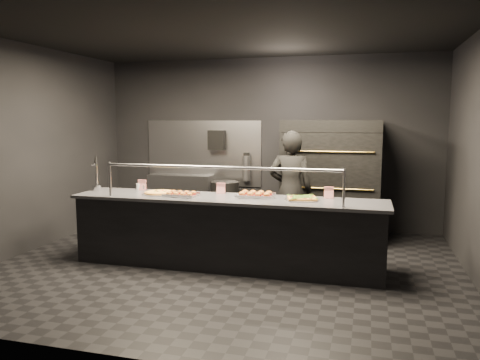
{
  "coord_description": "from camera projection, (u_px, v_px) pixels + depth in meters",
  "views": [
    {
      "loc": [
        1.75,
        -5.71,
        1.92
      ],
      "look_at": [
        0.13,
        0.2,
        1.13
      ],
      "focal_mm": 35.0,
      "sensor_mm": 36.0,
      "label": 1
    }
  ],
  "objects": [
    {
      "name": "beer_tap",
      "position": [
        97.0,
        180.0,
        6.62
      ],
      "size": [
        0.14,
        0.2,
        0.53
      ],
      "color": "silver",
      "rests_on": "service_counter"
    },
    {
      "name": "prep_shelf",
      "position": [
        181.0,
        199.0,
        8.74
      ],
      "size": [
        1.2,
        0.35,
        0.9
      ],
      "primitive_type": "cube",
      "color": "#99999E",
      "rests_on": "ground"
    },
    {
      "name": "fire_extinguisher",
      "position": [
        246.0,
        168.0,
        8.42
      ],
      "size": [
        0.14,
        0.14,
        0.51
      ],
      "color": "#B2B2B7",
      "rests_on": "room"
    },
    {
      "name": "square_pizza",
      "position": [
        302.0,
        199.0,
        5.85
      ],
      "size": [
        0.44,
        0.44,
        0.05
      ],
      "color": "silver",
      "rests_on": "service_counter"
    },
    {
      "name": "trash_bin",
      "position": [
        225.0,
        205.0,
        8.25
      ],
      "size": [
        0.5,
        0.5,
        0.84
      ],
      "primitive_type": "cylinder",
      "color": "black",
      "rests_on": "ground"
    },
    {
      "name": "room",
      "position": [
        225.0,
        153.0,
        6.03
      ],
      "size": [
        6.04,
        6.0,
        3.0
      ],
      "color": "black",
      "rests_on": "ground"
    },
    {
      "name": "towel_dispenser",
      "position": [
        217.0,
        140.0,
        8.49
      ],
      "size": [
        0.3,
        0.2,
        0.35
      ],
      "primitive_type": "cube",
      "color": "black",
      "rests_on": "room"
    },
    {
      "name": "round_pizza",
      "position": [
        160.0,
        193.0,
        6.33
      ],
      "size": [
        0.48,
        0.48,
        0.03
      ],
      "color": "silver",
      "rests_on": "service_counter"
    },
    {
      "name": "service_counter",
      "position": [
        226.0,
        232.0,
        6.1
      ],
      "size": [
        4.1,
        0.78,
        1.37
      ],
      "color": "black",
      "rests_on": "ground"
    },
    {
      "name": "tent_cards",
      "position": [
        227.0,
        188.0,
        6.32
      ],
      "size": [
        2.74,
        0.04,
        0.15
      ],
      "color": "white",
      "rests_on": "service_counter"
    },
    {
      "name": "slider_tray_a",
      "position": [
        181.0,
        194.0,
        6.15
      ],
      "size": [
        0.47,
        0.38,
        0.07
      ],
      "color": "silver",
      "rests_on": "service_counter"
    },
    {
      "name": "condiment_jar",
      "position": [
        140.0,
        187.0,
        6.67
      ],
      "size": [
        0.14,
        0.06,
        0.09
      ],
      "color": "silver",
      "rests_on": "service_counter"
    },
    {
      "name": "worker",
      "position": [
        290.0,
        191.0,
        6.83
      ],
      "size": [
        0.67,
        0.46,
        1.76
      ],
      "primitive_type": "imported",
      "rotation": [
        0.0,
        0.0,
        3.2
      ],
      "color": "black",
      "rests_on": "ground"
    },
    {
      "name": "pizza_oven",
      "position": [
        332.0,
        179.0,
        7.54
      ],
      "size": [
        1.5,
        1.23,
        1.91
      ],
      "color": "black",
      "rests_on": "ground"
    },
    {
      "name": "slider_tray_b",
      "position": [
        256.0,
        195.0,
        6.09
      ],
      "size": [
        0.56,
        0.48,
        0.08
      ],
      "color": "silver",
      "rests_on": "service_counter"
    }
  ]
}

